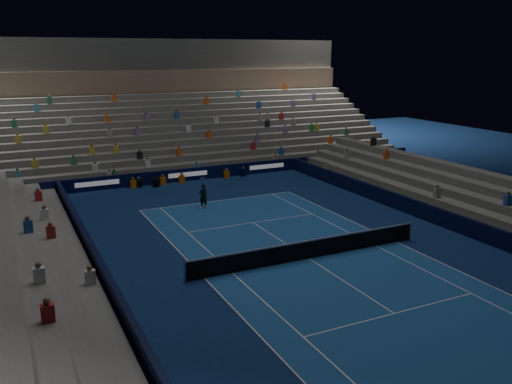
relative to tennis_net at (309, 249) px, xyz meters
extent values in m
plane|color=#0D224F|center=(0.00, 0.00, -0.50)|extent=(90.00, 90.00, 0.00)
cube|color=#1A4D91|center=(0.00, 0.00, -0.50)|extent=(10.97, 23.77, 0.01)
cube|color=black|center=(0.00, 18.50, 0.00)|extent=(44.00, 0.25, 1.00)
cube|color=black|center=(9.70, 0.00, 0.00)|extent=(0.25, 37.00, 1.00)
cube|color=black|center=(-9.70, 0.00, 0.00)|extent=(0.25, 37.00, 1.00)
cube|color=#60605C|center=(0.00, 19.50, -0.25)|extent=(44.00, 1.00, 0.50)
cube|color=#60605C|center=(0.00, 20.50, 0.00)|extent=(44.00, 1.00, 1.00)
cube|color=#60605C|center=(0.00, 21.50, 0.25)|extent=(44.00, 1.00, 1.50)
cube|color=#60605C|center=(0.00, 22.50, 0.50)|extent=(44.00, 1.00, 2.00)
cube|color=#60605C|center=(0.00, 23.50, 0.75)|extent=(44.00, 1.00, 2.50)
cube|color=#60605C|center=(0.00, 24.50, 1.00)|extent=(44.00, 1.00, 3.00)
cube|color=#60605C|center=(0.00, 25.50, 1.25)|extent=(44.00, 1.00, 3.50)
cube|color=#60605C|center=(0.00, 26.50, 1.50)|extent=(44.00, 1.00, 4.00)
cube|color=#60605C|center=(0.00, 27.50, 1.75)|extent=(44.00, 1.00, 4.50)
cube|color=#60605C|center=(0.00, 28.50, 2.00)|extent=(44.00, 1.00, 5.00)
cube|color=#60605C|center=(0.00, 29.50, 2.25)|extent=(44.00, 1.00, 5.50)
cube|color=#60605C|center=(0.00, 30.50, 2.50)|extent=(44.00, 1.00, 6.00)
cube|color=#7C634C|center=(0.00, 31.60, 6.60)|extent=(44.00, 0.60, 2.20)
cube|color=#40403E|center=(0.00, 33.00, 9.20)|extent=(44.00, 2.40, 3.00)
cube|color=#62635E|center=(10.50, 0.00, -0.25)|extent=(1.00, 37.00, 0.50)
cube|color=#62635E|center=(11.50, 0.00, 0.00)|extent=(1.00, 37.00, 1.00)
cube|color=#62635E|center=(12.50, 0.00, 0.25)|extent=(1.00, 37.00, 1.50)
cube|color=#62635E|center=(13.50, 0.00, 0.50)|extent=(1.00, 37.00, 2.00)
cube|color=slate|center=(-10.50, 0.00, -0.25)|extent=(1.00, 37.00, 0.50)
cube|color=slate|center=(-11.50, 0.00, 0.00)|extent=(1.00, 37.00, 1.00)
cube|color=slate|center=(-12.50, 0.00, 0.25)|extent=(1.00, 37.00, 1.50)
cube|color=slate|center=(-13.50, 0.00, 0.50)|extent=(1.00, 37.00, 2.00)
cylinder|color=#B2B2B7|center=(-6.40, 0.00, 0.05)|extent=(0.10, 0.10, 1.10)
cylinder|color=#B2B2B7|center=(6.40, 0.00, 0.05)|extent=(0.10, 0.10, 1.10)
cube|color=black|center=(0.00, 0.00, -0.05)|extent=(12.80, 0.03, 0.90)
cube|color=white|center=(0.00, 0.00, 0.44)|extent=(12.80, 0.04, 0.08)
imported|color=black|center=(-1.58, 10.66, 0.31)|extent=(0.65, 0.48, 1.62)
cube|color=black|center=(-2.79, 17.71, -0.19)|extent=(0.65, 0.71, 0.64)
cylinder|color=black|center=(-2.79, 17.24, 0.00)|extent=(0.27, 0.38, 0.16)
camera|label=1|loc=(-13.13, -21.15, 9.36)|focal=37.59mm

